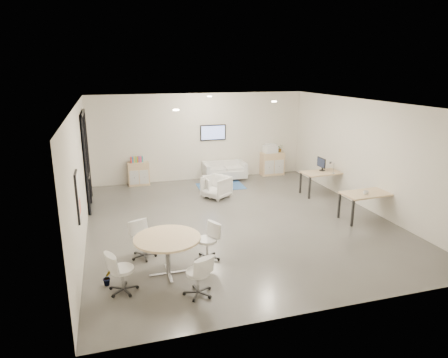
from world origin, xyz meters
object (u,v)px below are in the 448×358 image
armchair_left (216,186)px  desk_rear (324,174)px  desk_front (369,195)px  sideboard_right (272,164)px  armchair_right (215,185)px  loveseat (224,171)px  sideboard_left (139,174)px  round_table (167,241)px

armchair_left → desk_rear: (3.53, -0.66, 0.30)m
desk_front → sideboard_right: bearing=93.2°
armchair_left → desk_front: 4.67m
armchair_left → desk_rear: bearing=43.9°
armchair_right → desk_front: bearing=-46.3°
loveseat → desk_front: size_ratio=1.03×
desk_rear → armchair_left: bearing=165.3°
loveseat → desk_rear: (2.66, -2.66, 0.37)m
desk_rear → desk_front: desk_front is taller
armchair_right → desk_rear: bearing=-16.9°
sideboard_left → sideboard_right: 5.17m
desk_front → round_table: round_table is taller
sideboard_right → loveseat: (-2.01, -0.16, -0.13)m
sideboard_left → armchair_left: sideboard_left is taller
loveseat → armchair_left: armchair_left is taller
armchair_right → round_table: 5.32m
desk_front → sideboard_left: bearing=134.2°
sideboard_right → armchair_left: bearing=-143.2°
desk_rear → desk_front: size_ratio=0.99×
sideboard_right → round_table: sideboard_right is taller
loveseat → sideboard_left: bearing=177.6°
armchair_right → sideboard_right: bearing=31.4°
loveseat → armchair_right: bearing=-114.4°
desk_front → round_table: (-5.78, -1.49, 0.03)m
loveseat → armchair_left: bearing=-112.6°
armchair_left → round_table: 5.11m
loveseat → round_table: (-3.15, -6.57, 0.41)m
sideboard_right → desk_front: (0.62, -5.23, 0.26)m
sideboard_left → round_table: size_ratio=0.62×
sideboard_right → desk_front: size_ratio=0.58×
armchair_left → armchair_right: armchair_left is taller
armchair_right → round_table: (-2.31, -4.78, 0.38)m
armchair_left → desk_front: (3.51, -3.07, 0.31)m
loveseat → armchair_right: (-0.84, -1.79, 0.04)m
sideboard_right → armchair_right: (-2.85, -1.95, -0.09)m
loveseat → armchair_right: armchair_right is taller
loveseat → desk_front: (2.63, -5.08, 0.38)m
sideboard_right → desk_rear: sideboard_right is taller
sideboard_left → desk_rear: size_ratio=0.55×
sideboard_right → desk_rear: (0.65, -2.82, 0.25)m
armchair_left → round_table: bearing=-62.0°
armchair_right → desk_front: (3.48, -3.29, 0.34)m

